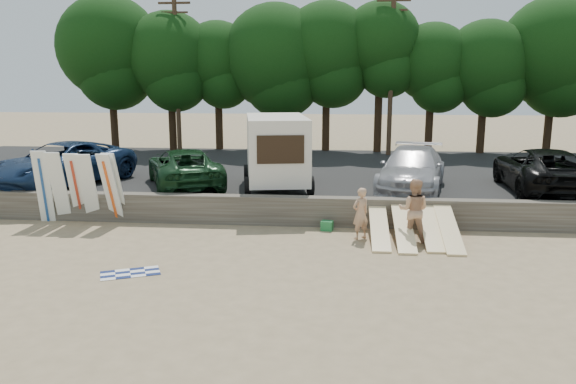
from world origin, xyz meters
name	(u,v)px	position (x,y,z in m)	size (l,w,h in m)	color
ground	(362,253)	(0.00, 0.00, 0.00)	(120.00, 120.00, 0.00)	tan
seawall	(359,212)	(0.00, 3.00, 0.50)	(44.00, 0.50, 1.00)	#6B6356
parking_lot	(354,178)	(0.00, 10.50, 0.35)	(44.00, 14.50, 0.70)	#282828
treeline	(357,54)	(0.15, 17.43, 6.26)	(34.03, 6.63, 9.01)	#382616
utility_poles	(391,69)	(2.00, 16.00, 5.43)	(25.80, 0.26, 9.00)	#473321
box_trailer	(277,148)	(-3.16, 5.86, 2.29)	(3.15, 4.76, 2.83)	silver
car_0	(62,164)	(-11.92, 5.83, 1.56)	(2.85, 6.17, 1.71)	#162A4D
car_1	(184,167)	(-6.89, 5.96, 1.46)	(2.52, 5.46, 1.52)	#13351A
car_2	(412,169)	(2.09, 5.99, 1.52)	(2.30, 5.66, 1.64)	#A8A6AC
car_3	(543,170)	(7.05, 6.27, 1.53)	(2.76, 5.99, 1.66)	black
surfboard_upright_0	(43,187)	(-10.93, 2.49, 1.29)	(0.50, 0.06, 2.60)	white
surfboard_upright_1	(59,187)	(-10.38, 2.52, 1.27)	(0.50, 0.06, 2.60)	white
surfboard_upright_2	(77,188)	(-9.77, 2.58, 1.25)	(0.50, 0.06, 2.60)	white
surfboard_upright_3	(89,189)	(-9.31, 2.51, 1.25)	(0.50, 0.06, 2.60)	white
surfboard_upright_4	(111,189)	(-8.53, 2.51, 1.25)	(0.50, 0.06, 2.60)	white
surfboard_upright_5	(115,188)	(-8.43, 2.65, 1.26)	(0.50, 0.06, 2.60)	white
surfboard_low_0	(379,226)	(0.58, 1.51, 0.42)	(0.56, 3.00, 0.07)	#FFE0A0
surfboard_low_1	(403,227)	(1.32, 1.39, 0.44)	(0.56, 3.00, 0.07)	#FFE0A0
surfboard_low_2	(430,226)	(2.16, 1.59, 0.46)	(0.56, 3.00, 0.07)	#FFE0A0
surfboard_low_3	(449,228)	(2.70, 1.40, 0.45)	(0.56, 3.00, 0.07)	#FFE0A0
beachgoer_a	(360,213)	(-0.01, 1.51, 0.82)	(0.60, 0.39, 1.65)	tan
beachgoer_b	(414,210)	(1.61, 1.46, 0.98)	(0.95, 0.74, 1.96)	tan
cooler	(327,226)	(-1.08, 2.40, 0.16)	(0.38, 0.30, 0.32)	#217C3C
gear_bag	(452,230)	(3.02, 2.40, 0.11)	(0.30, 0.25, 0.22)	orange
beach_towel	(130,273)	(-6.09, -2.26, 0.01)	(1.50, 1.50, 0.00)	white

